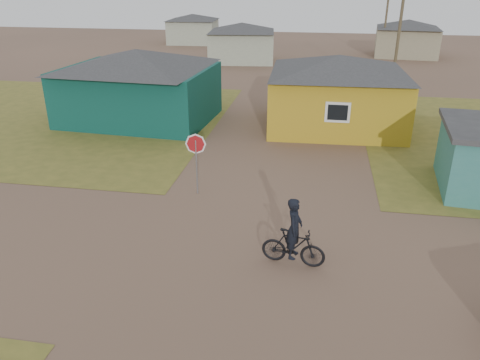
% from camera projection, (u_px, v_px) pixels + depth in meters
% --- Properties ---
extents(ground, '(120.00, 120.00, 0.00)m').
position_uv_depth(ground, '(254.00, 264.00, 13.63)').
color(ground, brown).
extents(grass_nw, '(20.00, 18.00, 0.00)m').
position_uv_depth(grass_nw, '(49.00, 118.00, 27.50)').
color(grass_nw, olive).
rests_on(grass_nw, ground).
extents(house_teal, '(8.93, 7.08, 4.00)m').
position_uv_depth(house_teal, '(138.00, 84.00, 26.28)').
color(house_teal, '#0A3730').
rests_on(house_teal, ground).
extents(house_yellow, '(7.72, 6.76, 3.90)m').
position_uv_depth(house_yellow, '(337.00, 91.00, 25.07)').
color(house_yellow, '#B5901B').
rests_on(house_yellow, ground).
extents(house_pale_west, '(7.04, 6.15, 3.60)m').
position_uv_depth(house_pale_west, '(242.00, 42.00, 44.47)').
color(house_pale_west, '#999F89').
rests_on(house_pale_west, ground).
extents(house_beige_east, '(6.95, 6.05, 3.60)m').
position_uv_depth(house_beige_east, '(407.00, 37.00, 47.44)').
color(house_beige_east, gray).
rests_on(house_beige_east, ground).
extents(house_pale_north, '(6.28, 5.81, 3.40)m').
position_uv_depth(house_pale_north, '(193.00, 28.00, 56.56)').
color(house_pale_north, '#999F89').
rests_on(house_pale_north, ground).
extents(utility_pole_near, '(1.40, 0.20, 8.00)m').
position_uv_depth(utility_pole_near, '(399.00, 34.00, 30.81)').
color(utility_pole_near, brown).
rests_on(utility_pole_near, ground).
extents(utility_pole_far, '(1.40, 0.20, 8.00)m').
position_uv_depth(utility_pole_far, '(386.00, 15.00, 45.09)').
color(utility_pole_far, brown).
rests_on(utility_pole_far, ground).
extents(stop_sign, '(0.76, 0.29, 2.40)m').
position_uv_depth(stop_sign, '(196.00, 150.00, 17.31)').
color(stop_sign, gray).
rests_on(stop_sign, ground).
extents(cyclist, '(1.91, 0.77, 2.10)m').
position_uv_depth(cyclist, '(294.00, 241.00, 13.33)').
color(cyclist, black).
rests_on(cyclist, ground).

